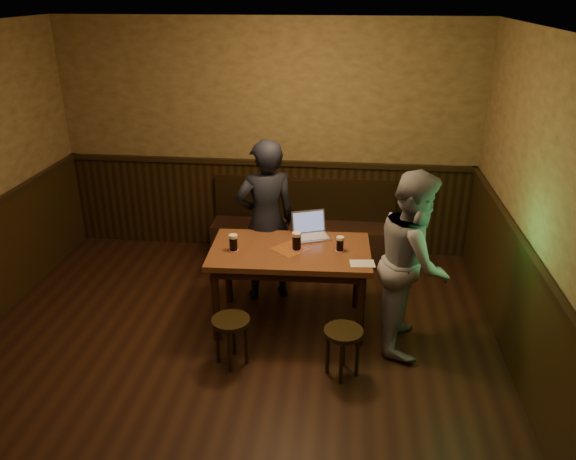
# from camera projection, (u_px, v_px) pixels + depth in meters

# --- Properties ---
(room) EXTENTS (5.04, 6.04, 2.84)m
(room) POSITION_uv_depth(u_px,v_px,m) (215.00, 257.00, 4.27)
(room) COLOR black
(room) RESTS_ON ground
(bench) EXTENTS (2.20, 0.50, 0.95)m
(bench) POSITION_uv_depth(u_px,v_px,m) (303.00, 233.00, 6.88)
(bench) COLOR black
(bench) RESTS_ON ground
(pub_table) EXTENTS (1.54, 0.92, 0.81)m
(pub_table) POSITION_uv_depth(u_px,v_px,m) (290.00, 259.00, 5.35)
(pub_table) COLOR #543418
(pub_table) RESTS_ON ground
(stool_left) EXTENTS (0.35, 0.35, 0.45)m
(stool_left) POSITION_uv_depth(u_px,v_px,m) (231.00, 328.00, 4.88)
(stool_left) COLOR black
(stool_left) RESTS_ON ground
(stool_right) EXTENTS (0.35, 0.35, 0.45)m
(stool_right) POSITION_uv_depth(u_px,v_px,m) (343.00, 339.00, 4.73)
(stool_right) COLOR black
(stool_right) RESTS_ON ground
(pint_left) EXTENTS (0.10, 0.10, 0.16)m
(pint_left) POSITION_uv_depth(u_px,v_px,m) (233.00, 243.00, 5.25)
(pint_left) COLOR #AD151E
(pint_left) RESTS_ON pub_table
(pint_mid) EXTENTS (0.11, 0.11, 0.18)m
(pint_mid) POSITION_uv_depth(u_px,v_px,m) (297.00, 241.00, 5.26)
(pint_mid) COLOR #AD151E
(pint_mid) RESTS_ON pub_table
(pint_right) EXTENTS (0.09, 0.09, 0.15)m
(pint_right) POSITION_uv_depth(u_px,v_px,m) (340.00, 244.00, 5.24)
(pint_right) COLOR #AD151E
(pint_right) RESTS_ON pub_table
(laptop) EXTENTS (0.41, 0.38, 0.24)m
(laptop) POSITION_uv_depth(u_px,v_px,m) (310.00, 230.00, 5.56)
(laptop) COLOR silver
(laptop) RESTS_ON pub_table
(menu) EXTENTS (0.23, 0.17, 0.00)m
(menu) POSITION_uv_depth(u_px,v_px,m) (362.00, 263.00, 5.03)
(menu) COLOR silver
(menu) RESTS_ON pub_table
(person_suit) EXTENTS (0.74, 0.63, 1.74)m
(person_suit) POSITION_uv_depth(u_px,v_px,m) (266.00, 221.00, 5.77)
(person_suit) COLOR black
(person_suit) RESTS_ON ground
(person_grey) EXTENTS (0.70, 0.87, 1.68)m
(person_grey) POSITION_uv_depth(u_px,v_px,m) (413.00, 261.00, 5.00)
(person_grey) COLOR gray
(person_grey) RESTS_ON ground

